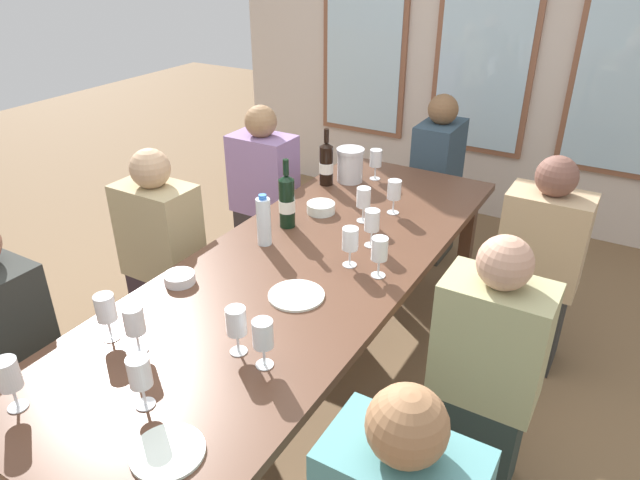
% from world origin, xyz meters
% --- Properties ---
extents(ground_plane, '(12.00, 12.00, 0.00)m').
position_xyz_m(ground_plane, '(0.00, 0.00, 0.00)').
color(ground_plane, brown).
extents(back_wall_with_windows, '(4.12, 0.10, 2.90)m').
position_xyz_m(back_wall_with_windows, '(0.00, 2.48, 1.45)').
color(back_wall_with_windows, beige).
rests_on(back_wall_with_windows, ground).
extents(dining_table, '(0.92, 2.61, 0.74)m').
position_xyz_m(dining_table, '(0.00, 0.00, 0.67)').
color(dining_table, brown).
rests_on(dining_table, ground).
extents(white_plate_0, '(0.22, 0.22, 0.01)m').
position_xyz_m(white_plate_0, '(0.11, -0.22, 0.74)').
color(white_plate_0, white).
rests_on(white_plate_0, dining_table).
extents(white_plate_1, '(0.20, 0.20, 0.01)m').
position_xyz_m(white_plate_1, '(0.22, -1.04, 0.74)').
color(white_plate_1, white).
rests_on(white_plate_1, dining_table).
extents(metal_pitcher, '(0.16, 0.16, 0.19)m').
position_xyz_m(metal_pitcher, '(-0.26, 0.93, 0.84)').
color(metal_pitcher, silver).
rests_on(metal_pitcher, dining_table).
extents(wine_bottle_0, '(0.08, 0.08, 0.34)m').
position_xyz_m(wine_bottle_0, '(-0.26, 0.27, 0.87)').
color(wine_bottle_0, black).
rests_on(wine_bottle_0, dining_table).
extents(wine_bottle_1, '(0.08, 0.08, 0.32)m').
position_xyz_m(wine_bottle_1, '(-0.36, 0.82, 0.86)').
color(wine_bottle_1, black).
rests_on(wine_bottle_1, dining_table).
extents(tasting_bowl_0, '(0.14, 0.14, 0.05)m').
position_xyz_m(tasting_bowl_0, '(-0.19, 0.49, 0.77)').
color(tasting_bowl_0, white).
rests_on(tasting_bowl_0, dining_table).
extents(tasting_bowl_1, '(0.12, 0.12, 0.04)m').
position_xyz_m(tasting_bowl_1, '(-0.35, -0.37, 0.76)').
color(tasting_bowl_1, white).
rests_on(tasting_bowl_1, dining_table).
extents(water_bottle, '(0.06, 0.06, 0.24)m').
position_xyz_m(water_bottle, '(-0.25, 0.07, 0.85)').
color(water_bottle, white).
rests_on(water_bottle, dining_table).
extents(wine_glass_0, '(0.07, 0.07, 0.17)m').
position_xyz_m(wine_glass_0, '(0.12, 0.66, 0.86)').
color(wine_glass_0, white).
rests_on(wine_glass_0, dining_table).
extents(wine_glass_1, '(0.07, 0.07, 0.17)m').
position_xyz_m(wine_glass_1, '(-0.15, 1.03, 0.86)').
color(wine_glass_1, white).
rests_on(wine_glass_1, dining_table).
extents(wine_glass_2, '(0.07, 0.07, 0.17)m').
position_xyz_m(wine_glass_2, '(0.03, -0.93, 0.86)').
color(wine_glass_2, white).
rests_on(wine_glass_2, dining_table).
extents(wine_glass_3, '(0.07, 0.07, 0.17)m').
position_xyz_m(wine_glass_3, '(0.12, -0.60, 0.86)').
color(wine_glass_3, white).
rests_on(wine_glass_3, dining_table).
extents(wine_glass_4, '(0.07, 0.07, 0.17)m').
position_xyz_m(wine_glass_4, '(0.17, 0.10, 0.86)').
color(wine_glass_4, white).
rests_on(wine_glass_4, dining_table).
extents(wine_glass_5, '(0.07, 0.07, 0.17)m').
position_xyz_m(wine_glass_5, '(-0.31, -0.76, 0.86)').
color(wine_glass_5, white).
rests_on(wine_glass_5, dining_table).
extents(wine_glass_6, '(0.07, 0.07, 0.17)m').
position_xyz_m(wine_glass_6, '(0.24, -0.61, 0.86)').
color(wine_glass_6, white).
rests_on(wine_glass_6, dining_table).
extents(wine_glass_7, '(0.07, 0.07, 0.17)m').
position_xyz_m(wine_glass_7, '(0.03, 0.50, 0.86)').
color(wine_glass_7, white).
rests_on(wine_glass_7, dining_table).
extents(wine_glass_8, '(0.07, 0.07, 0.17)m').
position_xyz_m(wine_glass_8, '(-0.28, -1.13, 0.86)').
color(wine_glass_8, white).
rests_on(wine_glass_8, dining_table).
extents(wine_glass_9, '(0.07, 0.07, 0.17)m').
position_xyz_m(wine_glass_9, '(0.18, 0.30, 0.86)').
color(wine_glass_9, white).
rests_on(wine_glass_9, dining_table).
extents(wine_glass_10, '(0.07, 0.07, 0.17)m').
position_xyz_m(wine_glass_10, '(-0.17, -0.76, 0.86)').
color(wine_glass_10, white).
rests_on(wine_glass_10, dining_table).
extents(wine_glass_11, '(0.07, 0.07, 0.17)m').
position_xyz_m(wine_glass_11, '(0.32, 0.08, 0.86)').
color(wine_glass_11, white).
rests_on(wine_glass_11, dining_table).
extents(seated_person_0, '(0.38, 0.24, 1.11)m').
position_xyz_m(seated_person_0, '(-0.82, 0.87, 0.53)').
color(seated_person_0, '#312B2C').
rests_on(seated_person_0, ground).
extents(seated_person_1, '(0.38, 0.24, 1.11)m').
position_xyz_m(seated_person_1, '(0.82, 0.85, 0.53)').
color(seated_person_1, '#2E2E2C').
rests_on(seated_person_1, ground).
extents(seated_person_2, '(0.38, 0.24, 1.11)m').
position_xyz_m(seated_person_2, '(-0.82, -0.86, 0.53)').
color(seated_person_2, '#2D2141').
rests_on(seated_person_2, ground).
extents(seated_person_4, '(0.38, 0.24, 1.11)m').
position_xyz_m(seated_person_4, '(-0.82, -0.01, 0.53)').
color(seated_person_4, '#35272E').
rests_on(seated_person_4, ground).
extents(seated_person_5, '(0.38, 0.24, 1.11)m').
position_xyz_m(seated_person_5, '(0.82, -0.05, 0.53)').
color(seated_person_5, '#27332F').
rests_on(seated_person_5, ground).
extents(seated_person_6, '(0.24, 0.38, 1.11)m').
position_xyz_m(seated_person_6, '(0.00, 1.66, 0.53)').
color(seated_person_6, '#393A33').
rests_on(seated_person_6, ground).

